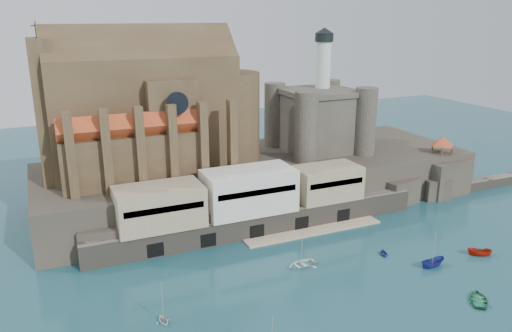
{
  "coord_description": "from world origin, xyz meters",
  "views": [
    {
      "loc": [
        -46.47,
        -62.22,
        42.1
      ],
      "look_at": [
        -4.66,
        32.0,
        10.82
      ],
      "focal_mm": 35.0,
      "sensor_mm": 36.0,
      "label": 1
    }
  ],
  "objects": [
    {
      "name": "boat_5",
      "position": [
        24.22,
        -3.47,
        0.0
      ],
      "size": [
        2.33,
        2.31,
        4.43
      ],
      "primitive_type": "imported",
      "rotation": [
        0.0,
        0.0,
        4.17
      ],
      "color": "#B11C09",
      "rests_on": "ground"
    },
    {
      "name": "promontory",
      "position": [
        -0.19,
        39.37,
        4.92
      ],
      "size": [
        100.0,
        36.0,
        10.0
      ],
      "color": "#2C2721",
      "rests_on": "ground"
    },
    {
      "name": "ground",
      "position": [
        0.0,
        0.0,
        0.0
      ],
      "size": [
        300.0,
        300.0,
        0.0
      ],
      "primitive_type": "plane",
      "color": "#17454E",
      "rests_on": "ground"
    },
    {
      "name": "rock_outcrop",
      "position": [
        42.0,
        25.84,
        4.02
      ],
      "size": [
        14.5,
        10.5,
        8.7
      ],
      "color": "#2C2721",
      "rests_on": "ground"
    },
    {
      "name": "boat_3",
      "position": [
        12.13,
        -14.63,
        0.0
      ],
      "size": [
        3.66,
        3.41,
        5.44
      ],
      "primitive_type": "imported",
      "rotation": [
        0.0,
        0.0,
        2.42
      ],
      "color": "#22773A",
      "rests_on": "ground"
    },
    {
      "name": "quay",
      "position": [
        -10.19,
        23.07,
        6.07
      ],
      "size": [
        70.0,
        12.0,
        13.05
      ],
      "color": "#645D50",
      "rests_on": "ground"
    },
    {
      "name": "church",
      "position": [
        -24.13,
        41.85,
        22.13
      ],
      "size": [
        47.0,
        25.93,
        30.51
      ],
      "color": "#463521",
      "rests_on": "promontory"
    },
    {
      "name": "castle_keep",
      "position": [
        16.08,
        41.08,
        18.31
      ],
      "size": [
        21.2,
        21.2,
        29.3
      ],
      "color": "#403C32",
      "rests_on": "promontory"
    },
    {
      "name": "boat_2",
      "position": [
        13.39,
        -3.26,
        0.0
      ],
      "size": [
        1.9,
        1.86,
        4.82
      ],
      "primitive_type": "imported",
      "rotation": [
        0.0,
        0.0,
        1.6
      ],
      "color": "navy",
      "rests_on": "ground"
    },
    {
      "name": "boat_6",
      "position": [
        -7.33,
        6.33,
        0.0
      ],
      "size": [
        1.67,
        4.17,
        5.67
      ],
      "primitive_type": "imported",
      "rotation": [
        0.0,
        0.0,
        4.84
      ],
      "color": "white",
      "rests_on": "ground"
    },
    {
      "name": "boat_4",
      "position": [
        -33.52,
        -0.45,
        0.0
      ],
      "size": [
        2.71,
        1.86,
        2.94
      ],
      "primitive_type": "imported",
      "rotation": [
        0.0,
        0.0,
        3.27
      ],
      "color": "silver",
      "rests_on": "ground"
    },
    {
      "name": "pavilion",
      "position": [
        42.0,
        26.0,
        12.73
      ],
      "size": [
        6.4,
        6.4,
        5.4
      ],
      "color": "#463521",
      "rests_on": "rock_outcrop"
    },
    {
      "name": "boat_7",
      "position": [
        8.45,
        3.89,
        0.0
      ],
      "size": [
        2.7,
        2.2,
        2.71
      ],
      "primitive_type": "imported",
      "rotation": [
        0.0,
        0.0,
        5.9
      ],
      "color": "navy",
      "rests_on": "ground"
    }
  ]
}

